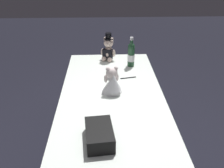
# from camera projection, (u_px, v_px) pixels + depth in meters

# --- Properties ---
(ground_plane) EXTENTS (12.00, 12.00, 0.00)m
(ground_plane) POSITION_uv_depth(u_px,v_px,m) (112.00, 163.00, 2.50)
(ground_plane) COLOR black
(reception_table) EXTENTS (1.81, 0.87, 0.79)m
(reception_table) POSITION_uv_depth(u_px,v_px,m) (112.00, 131.00, 2.31)
(reception_table) COLOR white
(reception_table) RESTS_ON ground_plane
(teddy_bear_groom) EXTENTS (0.16, 0.16, 0.30)m
(teddy_bear_groom) POSITION_uv_depth(u_px,v_px,m) (108.00, 49.00, 2.73)
(teddy_bear_groom) COLOR beige
(teddy_bear_groom) RESTS_ON reception_table
(teddy_bear_bride) EXTENTS (0.22, 0.18, 0.23)m
(teddy_bear_bride) POSITION_uv_depth(u_px,v_px,m) (112.00, 82.00, 2.11)
(teddy_bear_bride) COLOR white
(teddy_bear_bride) RESTS_ON reception_table
(champagne_bottle) EXTENTS (0.07, 0.07, 0.31)m
(champagne_bottle) POSITION_uv_depth(u_px,v_px,m) (131.00, 54.00, 2.58)
(champagne_bottle) COLOR #1E4629
(champagne_bottle) RESTS_ON reception_table
(signing_pen) EXTENTS (0.04, 0.16, 0.01)m
(signing_pen) POSITION_uv_depth(u_px,v_px,m) (129.00, 78.00, 2.39)
(signing_pen) COLOR black
(signing_pen) RESTS_ON reception_table
(gift_case_black) EXTENTS (0.28, 0.20, 0.10)m
(gift_case_black) POSITION_uv_depth(u_px,v_px,m) (99.00, 135.00, 1.59)
(gift_case_black) COLOR black
(gift_case_black) RESTS_ON reception_table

